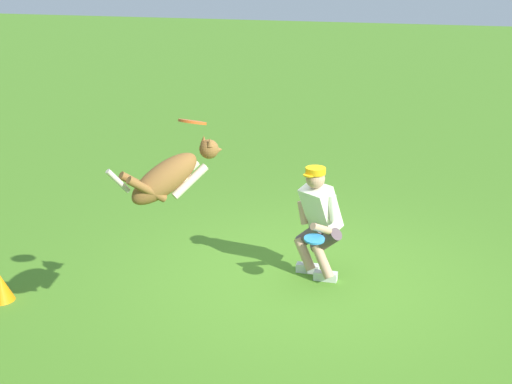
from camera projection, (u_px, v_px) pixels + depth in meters
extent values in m
plane|color=#4D8525|center=(301.00, 279.00, 8.01)|extent=(60.00, 60.00, 0.00)
cube|color=silver|center=(308.00, 268.00, 8.18)|extent=(0.26, 0.10, 0.10)
cylinder|color=tan|center=(305.00, 254.00, 8.09)|extent=(0.32, 0.26, 0.37)
cylinder|color=#59474C|center=(310.00, 235.00, 8.04)|extent=(0.42, 0.35, 0.37)
cube|color=silver|center=(325.00, 276.00, 7.98)|extent=(0.26, 0.10, 0.10)
cylinder|color=tan|center=(323.00, 262.00, 7.89)|extent=(0.32, 0.26, 0.37)
cylinder|color=#59474C|center=(326.00, 241.00, 7.87)|extent=(0.42, 0.35, 0.37)
cube|color=white|center=(321.00, 208.00, 7.86)|extent=(0.51, 0.53, 0.58)
cylinder|color=white|center=(307.00, 199.00, 7.97)|extent=(0.16, 0.15, 0.29)
cylinder|color=white|center=(333.00, 208.00, 7.69)|extent=(0.16, 0.15, 0.29)
cylinder|color=tan|center=(321.00, 229.00, 7.60)|extent=(0.23, 0.28, 0.19)
cylinder|color=tan|center=(303.00, 213.00, 8.01)|extent=(0.16, 0.15, 0.27)
sphere|color=tan|center=(315.00, 179.00, 7.68)|extent=(0.21, 0.21, 0.21)
cylinder|color=#EAA811|center=(316.00, 171.00, 7.65)|extent=(0.22, 0.22, 0.07)
cylinder|color=#EAA811|center=(309.00, 175.00, 7.60)|extent=(0.12, 0.12, 0.02)
ellipsoid|color=olive|center=(165.00, 179.00, 6.04)|extent=(0.67, 0.70, 0.54)
ellipsoid|color=beige|center=(184.00, 178.00, 6.14)|extent=(0.13, 0.18, 0.16)
sphere|color=olive|center=(209.00, 149.00, 6.20)|extent=(0.17, 0.17, 0.17)
cone|color=olive|center=(218.00, 150.00, 6.25)|extent=(0.13, 0.13, 0.09)
cone|color=olive|center=(210.00, 142.00, 6.12)|extent=(0.06, 0.06, 0.07)
cone|color=olive|center=(204.00, 140.00, 6.21)|extent=(0.06, 0.06, 0.07)
cylinder|color=beige|center=(190.00, 181.00, 6.09)|extent=(0.29, 0.31, 0.27)
cylinder|color=beige|center=(182.00, 177.00, 6.22)|extent=(0.29, 0.31, 0.27)
cylinder|color=olive|center=(147.00, 189.00, 5.89)|extent=(0.29, 0.31, 0.27)
cylinder|color=olive|center=(139.00, 184.00, 6.01)|extent=(0.29, 0.31, 0.27)
cylinder|color=beige|center=(118.00, 181.00, 5.81)|extent=(0.17, 0.18, 0.23)
cylinder|color=#E05B20|center=(192.00, 122.00, 6.11)|extent=(0.30, 0.30, 0.10)
cylinder|color=#328FD8|center=(314.00, 239.00, 7.54)|extent=(0.30, 0.30, 0.06)
cone|color=orange|center=(0.00, 287.00, 7.49)|extent=(0.28, 0.28, 0.31)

